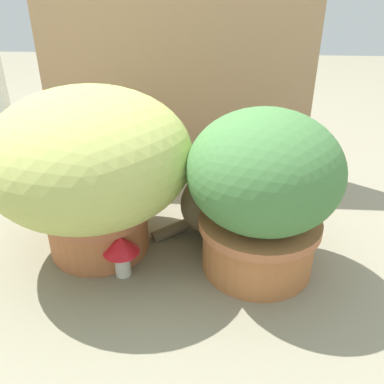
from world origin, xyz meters
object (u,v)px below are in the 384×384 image
at_px(mushroom_ornament_red, 121,249).
at_px(leafy_planter, 263,190).
at_px(cat, 228,194).
at_px(grass_planter, 91,164).

bearing_deg(mushroom_ornament_red, leafy_planter, 9.49).
bearing_deg(cat, grass_planter, -162.51).
bearing_deg(leafy_planter, mushroom_ornament_red, -170.51).
xyz_separation_m(grass_planter, cat, (0.36, 0.11, -0.14)).
bearing_deg(mushroom_ornament_red, cat, 40.23).
relative_size(leafy_planter, mushroom_ornament_red, 3.64).
bearing_deg(leafy_planter, grass_planter, 172.61).
distance_m(leafy_planter, cat, 0.22).
xyz_separation_m(leafy_planter, mushroom_ornament_red, (-0.35, -0.06, -0.15)).
height_order(leafy_planter, mushroom_ornament_red, leafy_planter).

